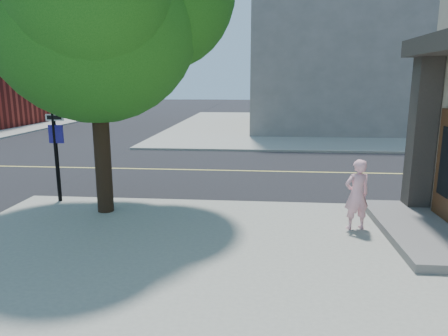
# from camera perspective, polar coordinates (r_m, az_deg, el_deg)

# --- Properties ---
(ground) EXTENTS (140.00, 140.00, 0.00)m
(ground) POSITION_cam_1_polar(r_m,az_deg,el_deg) (12.88, -21.20, -4.26)
(ground) COLOR black
(ground) RESTS_ON ground
(road_ew) EXTENTS (140.00, 9.00, 0.01)m
(road_ew) POSITION_cam_1_polar(r_m,az_deg,el_deg) (16.90, -14.55, -0.07)
(road_ew) COLOR black
(road_ew) RESTS_ON ground
(sidewalk_ne) EXTENTS (29.00, 25.00, 0.12)m
(sidewalk_ne) POSITION_cam_1_polar(r_m,az_deg,el_deg) (33.66, 18.64, 5.63)
(sidewalk_ne) COLOR gray
(sidewalk_ne) RESTS_ON ground
(filler_ne) EXTENTS (18.00, 16.00, 14.00)m
(filler_ne) POSITION_cam_1_polar(r_m,az_deg,el_deg) (34.30, 20.12, 17.48)
(filler_ne) COLOR slate
(filler_ne) RESTS_ON sidewalk_ne
(man_on_phone) EXTENTS (0.67, 0.53, 1.62)m
(man_on_phone) POSITION_cam_1_polar(r_m,az_deg,el_deg) (9.66, 18.12, -3.57)
(man_on_phone) COLOR #FDB0BD
(man_on_phone) RESTS_ON sidewalk_se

